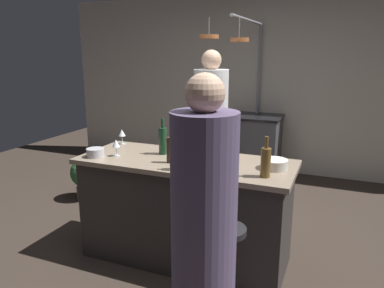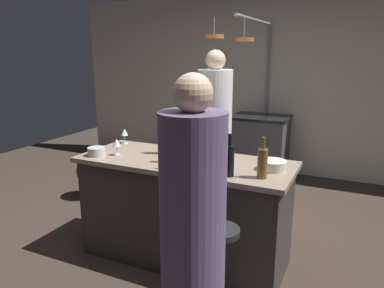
% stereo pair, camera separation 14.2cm
% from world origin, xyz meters
% --- Properties ---
extents(ground_plane, '(9.00, 9.00, 0.00)m').
position_xyz_m(ground_plane, '(0.00, 0.00, 0.00)').
color(ground_plane, '#382D26').
extents(back_wall, '(6.40, 0.16, 2.60)m').
position_xyz_m(back_wall, '(0.00, 2.85, 1.30)').
color(back_wall, beige).
rests_on(back_wall, ground_plane).
extents(kitchen_island, '(1.80, 0.72, 0.90)m').
position_xyz_m(kitchen_island, '(0.00, 0.00, 0.45)').
color(kitchen_island, '#332D2B').
rests_on(kitchen_island, ground_plane).
extents(stove_range, '(0.80, 0.64, 0.89)m').
position_xyz_m(stove_range, '(0.00, 2.45, 0.45)').
color(stove_range, '#47474C').
rests_on(stove_range, ground_plane).
extents(chef, '(0.38, 0.38, 1.80)m').
position_xyz_m(chef, '(-0.17, 1.09, 0.83)').
color(chef, white).
rests_on(chef, ground_plane).
extents(bar_stool_right, '(0.28, 0.28, 0.68)m').
position_xyz_m(bar_stool_right, '(0.55, -0.62, 0.38)').
color(bar_stool_right, '#4C4C51').
rests_on(bar_stool_right, ground_plane).
extents(guest_right, '(0.35, 0.35, 1.67)m').
position_xyz_m(guest_right, '(0.54, -1.00, 0.78)').
color(guest_right, '#594C6B').
rests_on(guest_right, ground_plane).
extents(overhead_pot_rack, '(0.56, 1.49, 2.17)m').
position_xyz_m(overhead_pot_rack, '(-0.06, 2.03, 1.62)').
color(overhead_pot_rack, gray).
rests_on(overhead_pot_rack, ground_plane).
extents(potted_plant, '(0.36, 0.36, 0.52)m').
position_xyz_m(potted_plant, '(-1.66, 0.76, 0.30)').
color(potted_plant, brown).
rests_on(potted_plant, ground_plane).
extents(pepper_mill, '(0.05, 0.05, 0.21)m').
position_xyz_m(pepper_mill, '(-0.08, -0.12, 1.01)').
color(pepper_mill, '#382319').
rests_on(pepper_mill, kitchen_island).
extents(wine_bottle_green, '(0.07, 0.07, 0.32)m').
position_xyz_m(wine_bottle_green, '(-0.25, 0.09, 1.02)').
color(wine_bottle_green, '#193D23').
rests_on(wine_bottle_green, kitchen_island).
extents(wine_bottle_white, '(0.07, 0.07, 0.32)m').
position_xyz_m(wine_bottle_white, '(0.18, 0.07, 1.03)').
color(wine_bottle_white, gray).
rests_on(wine_bottle_white, kitchen_island).
extents(wine_bottle_amber, '(0.07, 0.07, 0.30)m').
position_xyz_m(wine_bottle_amber, '(0.70, -0.18, 1.01)').
color(wine_bottle_amber, brown).
rests_on(wine_bottle_amber, kitchen_island).
extents(wine_bottle_dark, '(0.07, 0.07, 0.31)m').
position_xyz_m(wine_bottle_dark, '(0.48, -0.24, 1.02)').
color(wine_bottle_dark, black).
rests_on(wine_bottle_dark, kitchen_island).
extents(wine_bottle_rose, '(0.07, 0.07, 0.31)m').
position_xyz_m(wine_bottle_rose, '(0.10, -0.25, 1.02)').
color(wine_bottle_rose, '#B78C8E').
rests_on(wine_bottle_rose, kitchen_island).
extents(wine_glass_near_right_guest, '(0.07, 0.07, 0.15)m').
position_xyz_m(wine_glass_near_right_guest, '(-0.59, -0.12, 1.01)').
color(wine_glass_near_right_guest, silver).
rests_on(wine_glass_near_right_guest, kitchen_island).
extents(wine_glass_near_left_guest, '(0.07, 0.07, 0.15)m').
position_xyz_m(wine_glass_near_left_guest, '(-0.78, 0.26, 1.01)').
color(wine_glass_near_left_guest, silver).
rests_on(wine_glass_near_left_guest, kitchen_island).
extents(mixing_bowl_ceramic, '(0.20, 0.20, 0.07)m').
position_xyz_m(mixing_bowl_ceramic, '(0.73, 0.04, 0.94)').
color(mixing_bowl_ceramic, silver).
rests_on(mixing_bowl_ceramic, kitchen_island).
extents(mixing_bowl_steel, '(0.15, 0.15, 0.07)m').
position_xyz_m(mixing_bowl_steel, '(-0.74, -0.21, 0.94)').
color(mixing_bowl_steel, '#B7B7BC').
rests_on(mixing_bowl_steel, kitchen_island).
extents(mixing_bowl_blue, '(0.15, 0.15, 0.07)m').
position_xyz_m(mixing_bowl_blue, '(-0.05, 0.02, 0.93)').
color(mixing_bowl_blue, '#334C6B').
rests_on(mixing_bowl_blue, kitchen_island).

